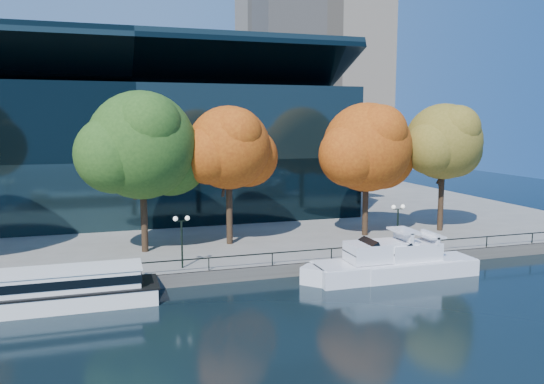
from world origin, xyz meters
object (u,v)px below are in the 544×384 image
object	(u,v)px
cruiser_near	(381,264)
tree_4	(369,149)
lamp_1	(182,230)
lamp_2	(398,217)
tree_2	(144,148)
tour_boat	(37,290)
cruiser_far	(412,263)
tree_3	(231,150)
tree_5	(445,143)

from	to	relation	value
cruiser_near	tree_4	xyz separation A→B (m)	(4.14, 10.41, 8.27)
lamp_1	lamp_2	world-z (taller)	same
tree_2	tour_boat	bearing A→B (deg)	-128.96
lamp_1	lamp_2	bearing A→B (deg)	0.00
tree_4	cruiser_far	bearing A→B (deg)	-98.28
tree_3	cruiser_near	bearing A→B (deg)	-48.61
cruiser_far	tree_2	distance (m)	23.80
cruiser_near	tree_3	size ratio (longest dim) A/B	1.04
cruiser_near	lamp_1	xyz separation A→B (m)	(-14.81, 3.93, 2.81)
cruiser_near	cruiser_far	xyz separation A→B (m)	(2.59, -0.24, -0.06)
cruiser_near	lamp_1	world-z (taller)	lamp_1
cruiser_near	tree_2	xyz separation A→B (m)	(-17.00, 9.97, 8.77)
tree_5	tree_2	bearing A→B (deg)	-179.55
tree_2	lamp_2	bearing A→B (deg)	-16.26
tour_boat	tree_5	size ratio (longest dim) A/B	1.24
tree_2	tree_3	size ratio (longest dim) A/B	1.09
cruiser_near	tree_3	distance (m)	16.58
cruiser_near	tree_2	world-z (taller)	tree_2
cruiser_near	tree_2	distance (m)	21.58
lamp_1	tree_4	bearing A→B (deg)	18.87
cruiser_far	tree_3	xyz separation A→B (m)	(-12.02, 10.95, 8.51)
cruiser_near	tree_5	distance (m)	18.39
tree_2	tree_3	world-z (taller)	tree_2
cruiser_far	tree_4	distance (m)	13.62
tree_2	cruiser_far	bearing A→B (deg)	-27.55
tour_boat	lamp_1	xyz separation A→B (m)	(9.84, 3.42, 2.69)
tour_boat	cruiser_far	distance (m)	27.26
cruiser_far	tree_3	world-z (taller)	tree_3
tour_boat	lamp_1	world-z (taller)	lamp_1
cruiser_far	tour_boat	bearing A→B (deg)	178.42
lamp_2	tree_5	bearing A→B (deg)	35.39
tree_2	lamp_2	distance (m)	22.39
cruiser_far	lamp_2	bearing A→B (deg)	74.89
tree_3	tree_4	world-z (taller)	tree_4
tree_2	lamp_1	world-z (taller)	tree_2
cruiser_far	tree_2	xyz separation A→B (m)	(-19.59, 10.22, 8.83)
tree_4	lamp_1	size ratio (longest dim) A/B	3.20
tree_3	tree_5	bearing A→B (deg)	-1.30
cruiser_far	tree_4	size ratio (longest dim) A/B	0.83
lamp_1	lamp_2	distance (m)	18.53
lamp_1	cruiser_near	bearing A→B (deg)	-14.87
tree_2	lamp_2	world-z (taller)	tree_2
tour_boat	cruiser_near	xyz separation A→B (m)	(24.66, -0.51, -0.12)
tour_boat	lamp_2	bearing A→B (deg)	6.88
tour_boat	tree_4	world-z (taller)	tree_4
tree_5	lamp_1	distance (m)	28.69
cruiser_far	tree_4	world-z (taller)	tree_4
tree_4	lamp_2	xyz separation A→B (m)	(-0.42, -6.48, -5.46)
cruiser_far	lamp_1	bearing A→B (deg)	166.50
tree_5	lamp_1	world-z (taller)	tree_5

